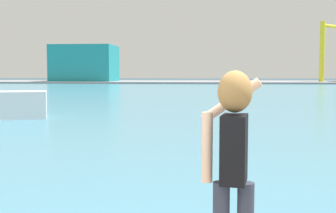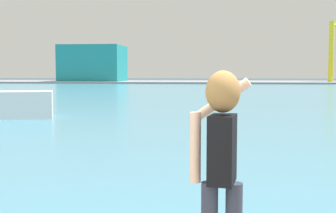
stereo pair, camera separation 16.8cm
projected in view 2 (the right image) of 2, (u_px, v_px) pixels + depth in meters
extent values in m
plane|color=#334751|center=(209.00, 91.00, 52.41)|extent=(220.00, 220.00, 0.00)
cube|color=teal|center=(210.00, 91.00, 54.39)|extent=(140.00, 100.00, 0.02)
cube|color=gray|center=(212.00, 82.00, 94.02)|extent=(140.00, 20.00, 0.35)
cube|color=black|center=(222.00, 149.00, 3.58)|extent=(0.25, 0.37, 0.56)
sphere|color=#E0B293|center=(223.00, 93.00, 3.54)|extent=(0.22, 0.22, 0.22)
ellipsoid|color=olive|center=(223.00, 92.00, 3.52)|extent=(0.28, 0.26, 0.34)
cylinder|color=#E0B293|center=(195.00, 147.00, 3.60)|extent=(0.09, 0.09, 0.58)
cylinder|color=#E0B293|center=(221.00, 101.00, 3.77)|extent=(0.53, 0.17, 0.40)
cube|color=black|center=(223.00, 81.00, 3.88)|extent=(0.02, 0.07, 0.14)
cube|color=teal|center=(93.00, 63.00, 95.37)|extent=(12.96, 10.74, 7.68)
cylinder|color=yellow|center=(331.00, 51.00, 88.70)|extent=(1.00, 1.00, 12.22)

